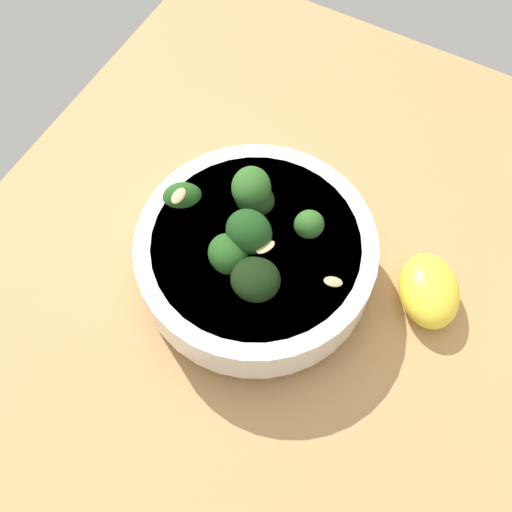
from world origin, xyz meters
TOP-DOWN VIEW (x-y plane):
  - ground_plane at (0.00, 0.00)cm, footprint 69.06×69.06cm
  - bowl_of_broccoli at (2.42, -5.75)cm, footprint 21.61×21.63cm
  - lemon_wedge at (-2.97, 9.61)cm, footprint 9.25×8.53cm

SIDE VIEW (x-z plane):
  - ground_plane at x=0.00cm, z-range -3.25..0.00cm
  - lemon_wedge at x=-2.97cm, z-range 0.00..4.06cm
  - bowl_of_broccoli at x=2.42cm, z-range -1.01..9.66cm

